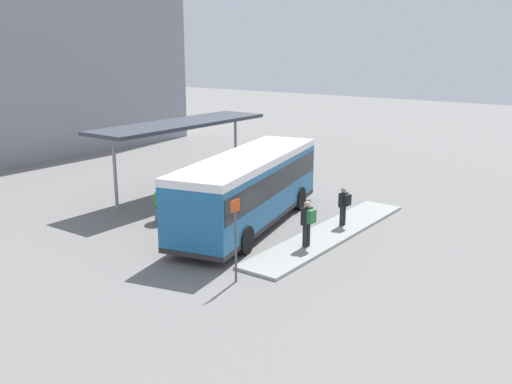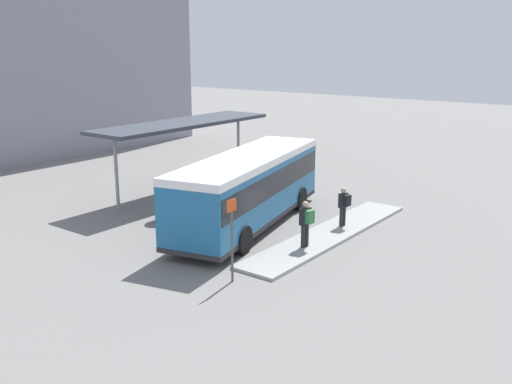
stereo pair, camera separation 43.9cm
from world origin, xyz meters
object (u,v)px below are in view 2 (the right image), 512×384
(pedestrian_waiting, at_px, (344,204))
(platform_sign, at_px, (232,237))
(city_bus, at_px, (249,185))
(pedestrian_companion, at_px, (306,221))
(bicycle_orange, at_px, (283,167))
(potted_planter_near_shelter, at_px, (165,203))
(bicycle_green, at_px, (271,166))

(pedestrian_waiting, relative_size, platform_sign, 0.60)
(city_bus, height_order, pedestrian_companion, city_bus)
(pedestrian_waiting, height_order, bicycle_orange, pedestrian_waiting)
(potted_planter_near_shelter, xyz_separation_m, platform_sign, (-3.43, -6.67, 0.77))
(pedestrian_waiting, bearing_deg, potted_planter_near_shelter, 36.78)
(pedestrian_waiting, distance_m, platform_sign, 7.15)
(pedestrian_waiting, xyz_separation_m, bicycle_orange, (7.39, 8.20, -0.71))
(city_bus, xyz_separation_m, bicycle_orange, (9.44, 4.74, -1.43))
(pedestrian_waiting, relative_size, bicycle_orange, 0.98)
(pedestrian_waiting, height_order, bicycle_green, pedestrian_waiting)
(city_bus, relative_size, potted_planter_near_shelter, 7.08)
(bicycle_green, bearing_deg, city_bus, -64.28)
(pedestrian_waiting, xyz_separation_m, bicycle_green, (7.20, 8.91, -0.72))
(bicycle_orange, xyz_separation_m, bicycle_green, (-0.19, 0.72, -0.01))
(city_bus, relative_size, platform_sign, 3.82)
(potted_planter_near_shelter, relative_size, platform_sign, 0.54)
(city_bus, height_order, potted_planter_near_shelter, city_bus)
(city_bus, height_order, pedestrian_waiting, city_bus)
(city_bus, distance_m, bicycle_green, 10.84)
(pedestrian_waiting, bearing_deg, bicycle_green, -30.48)
(bicycle_green, bearing_deg, pedestrian_waiting, -43.73)
(pedestrian_waiting, height_order, platform_sign, platform_sign)
(pedestrian_waiting, xyz_separation_m, pedestrian_companion, (-3.15, -0.12, 0.07))
(bicycle_orange, bearing_deg, pedestrian_waiting, -49.59)
(city_bus, height_order, platform_sign, city_bus)
(potted_planter_near_shelter, bearing_deg, platform_sign, -117.21)
(city_bus, relative_size, pedestrian_waiting, 6.41)
(city_bus, distance_m, pedestrian_waiting, 4.09)
(bicycle_orange, height_order, bicycle_green, bicycle_orange)
(bicycle_green, bearing_deg, potted_planter_near_shelter, -84.17)
(potted_planter_near_shelter, distance_m, platform_sign, 7.54)
(platform_sign, bearing_deg, city_bus, 32.69)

